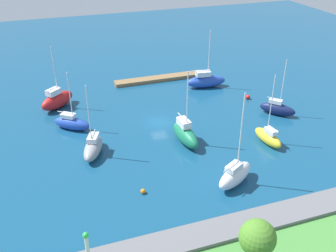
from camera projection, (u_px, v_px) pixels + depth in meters
name	position (u px, v px, depth m)	size (l,w,h in m)	color
water	(159.00, 122.00, 62.05)	(160.00, 160.00, 0.00)	navy
pier_dock	(160.00, 78.00, 77.67)	(18.71, 2.34, 0.69)	olive
breakwater	(236.00, 229.00, 40.04)	(74.54, 3.37, 1.25)	slate
harbor_beacon	(87.00, 246.00, 34.31)	(0.56, 0.56, 3.73)	silver
park_tree_center	(257.00, 238.00, 33.32)	(3.32, 3.32, 5.62)	brown
sailboat_blue_far_south	(72.00, 123.00, 59.49)	(6.05, 5.30, 9.47)	#2347B2
sailboat_red_by_breakwater	(57.00, 100.00, 65.95)	(6.82, 6.22, 10.90)	red
sailboat_navy_mid_basin	(277.00, 108.00, 63.84)	(5.27, 5.56, 9.68)	#141E4C
sailboat_white_far_north	(235.00, 175.00, 47.12)	(6.52, 4.88, 12.29)	white
sailboat_yellow_outer_mooring	(268.00, 137.00, 55.69)	(2.33, 5.71, 10.60)	yellow
sailboat_gray_along_channel	(93.00, 147.00, 53.10)	(4.43, 6.65, 10.62)	gray
sailboat_green_center_basin	(185.00, 134.00, 55.77)	(2.77, 7.12, 11.21)	#19724C
sailboat_blue_lone_south	(206.00, 81.00, 74.06)	(7.97, 3.41, 11.07)	#2347B2
mooring_buoy_orange	(143.00, 191.00, 45.98)	(0.61, 0.61, 0.61)	orange
mooring_buoy_red	(248.00, 97.00, 69.62)	(0.81, 0.81, 0.81)	red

